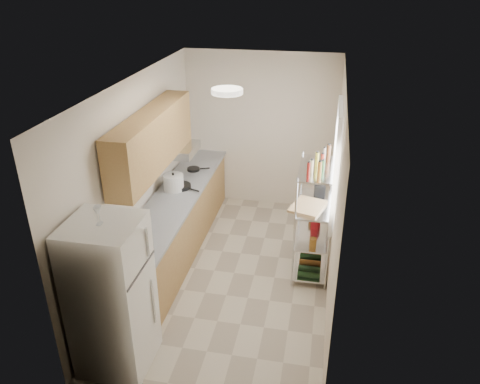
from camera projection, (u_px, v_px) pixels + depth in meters
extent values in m
cube|color=#BBAE97|center=(234.00, 273.00, 6.37)|extent=(2.50, 4.40, 0.01)
cube|color=white|center=(233.00, 82.00, 5.23)|extent=(2.50, 4.40, 0.01)
cube|color=beige|center=(261.00, 131.00, 7.75)|extent=(2.50, 0.01, 2.60)
cube|color=beige|center=(179.00, 299.00, 3.86)|extent=(2.50, 0.01, 2.60)
cube|color=beige|center=(138.00, 179.00, 6.02)|extent=(0.01, 4.40, 2.60)
cube|color=beige|center=(336.00, 195.00, 5.59)|extent=(0.01, 4.40, 2.60)
cube|color=#A58246|center=(178.00, 223.00, 6.73)|extent=(0.60, 3.48, 0.86)
cube|color=gray|center=(177.00, 195.00, 6.53)|extent=(0.63, 3.51, 0.04)
cube|color=#B7BABC|center=(144.00, 238.00, 5.53)|extent=(0.52, 0.44, 0.04)
cube|color=#B7BABC|center=(218.00, 184.00, 7.87)|extent=(0.01, 0.55, 0.72)
cube|color=#A58246|center=(153.00, 140.00, 5.85)|extent=(0.33, 2.20, 0.72)
cube|color=#B7BABC|center=(178.00, 149.00, 6.73)|extent=(0.50, 0.60, 0.12)
cube|color=white|center=(336.00, 165.00, 5.79)|extent=(0.06, 1.00, 1.46)
cube|color=silver|center=(310.00, 263.00, 6.42)|extent=(0.45, 0.90, 0.02)
cube|color=silver|center=(312.00, 234.00, 6.22)|extent=(0.45, 0.90, 0.02)
cube|color=silver|center=(315.00, 204.00, 6.03)|extent=(0.45, 0.90, 0.02)
cube|color=silver|center=(317.00, 169.00, 5.81)|extent=(0.45, 0.90, 0.02)
cylinder|color=silver|center=(294.00, 235.00, 5.77)|extent=(0.02, 0.02, 1.55)
cylinder|color=silver|center=(300.00, 203.00, 6.55)|extent=(0.02, 0.02, 1.55)
cylinder|color=silver|center=(329.00, 239.00, 5.70)|extent=(0.02, 0.02, 1.55)
cylinder|color=silver|center=(331.00, 206.00, 6.47)|extent=(0.02, 0.02, 1.55)
cylinder|color=white|center=(227.00, 91.00, 4.98)|extent=(0.34, 0.34, 0.05)
cube|color=white|center=(112.00, 297.00, 4.61)|extent=(0.69, 0.69, 1.66)
cylinder|color=silver|center=(174.00, 182.00, 6.60)|extent=(0.29, 0.29, 0.23)
cylinder|color=black|center=(181.00, 186.00, 6.70)|extent=(0.37, 0.37, 0.05)
cylinder|color=black|center=(193.00, 169.00, 7.27)|extent=(0.25, 0.25, 0.04)
cube|color=tan|center=(308.00, 206.00, 5.92)|extent=(0.50, 0.57, 0.03)
cube|color=black|center=(320.00, 185.00, 6.23)|extent=(0.15, 0.22, 0.26)
cube|color=#AB151B|center=(316.00, 222.00, 6.34)|extent=(0.13, 0.16, 0.16)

